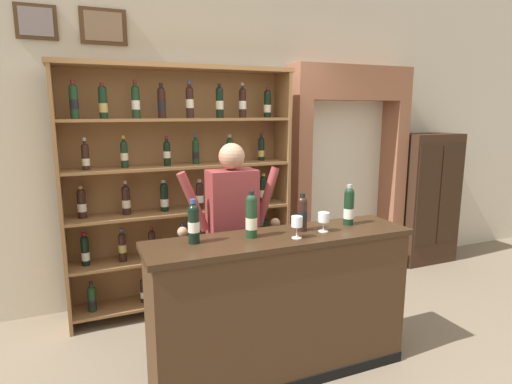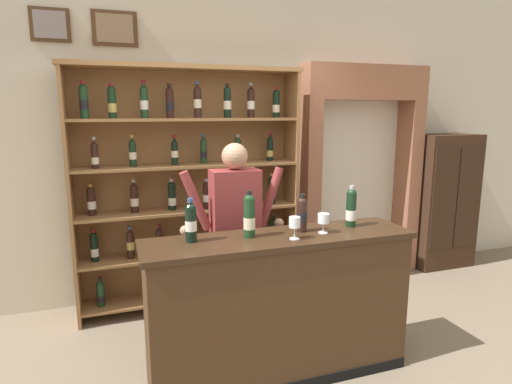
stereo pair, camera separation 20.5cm
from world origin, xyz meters
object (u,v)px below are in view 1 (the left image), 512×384
tasting_bottle_bianco (349,206)px  wine_glass_spare (324,218)px  tasting_bottle_vin_santo (302,213)px  wine_glass_center (297,223)px  tasting_bottle_rosso (194,222)px  tasting_bottle_prosecco (251,216)px  side_cabinet (426,198)px  shopkeeper (232,222)px  tasting_counter (281,306)px  wine_shelf (181,184)px

tasting_bottle_bianco → wine_glass_spare: tasting_bottle_bianco is taller
tasting_bottle_vin_santo → wine_glass_center: 0.19m
wine_glass_center → wine_glass_spare: bearing=14.7°
wine_glass_spare → tasting_bottle_rosso: bearing=173.8°
tasting_bottle_prosecco → tasting_bottle_vin_santo: (0.39, 0.01, -0.02)m
side_cabinet → tasting_bottle_bianco: bearing=-147.2°
tasting_bottle_prosecco → side_cabinet: bearing=25.4°
tasting_bottle_rosso → tasting_bottle_bianco: bearing=-0.4°
side_cabinet → tasting_bottle_vin_santo: (-2.55, -1.39, 0.37)m
tasting_bottle_rosso → wine_glass_center: (0.66, -0.16, -0.03)m
tasting_bottle_prosecco → wine_glass_spare: bearing=-8.3°
wine_glass_spare → tasting_bottle_prosecco: bearing=171.7°
tasting_bottle_rosso → tasting_bottle_prosecco: bearing=-3.4°
tasting_bottle_prosecco → wine_glass_center: 0.31m
wine_glass_spare → tasting_bottle_bianco: bearing=18.3°
tasting_bottle_prosecco → wine_glass_spare: size_ratio=2.29×
tasting_bottle_rosso → wine_glass_center: tasting_bottle_rosso is taller
tasting_bottle_bianco → wine_glass_center: size_ratio=2.02×
tasting_bottle_vin_santo → shopkeeper: bearing=121.9°
tasting_counter → tasting_bottle_prosecco: 0.71m
side_cabinet → shopkeeper: 3.02m
wine_shelf → wine_glass_center: wine_shelf is taller
shopkeeper → tasting_bottle_vin_santo: bearing=-58.1°
wine_shelf → tasting_counter: wine_shelf is taller
side_cabinet → wine_glass_center: size_ratio=10.62×
tasting_counter → tasting_bottle_vin_santo: size_ratio=6.95×
wine_shelf → tasting_bottle_vin_santo: 1.43m
tasting_bottle_prosecco → tasting_bottle_bianco: tasting_bottle_prosecco is taller
tasting_bottle_vin_santo → wine_glass_center: (-0.12, -0.15, -0.03)m
side_cabinet → tasting_bottle_rosso: 3.63m
wine_glass_center → side_cabinet: bearing=29.9°
tasting_bottle_rosso → tasting_bottle_bianco: 1.19m
side_cabinet → tasting_bottle_rosso: bearing=-157.6°
side_cabinet → tasting_bottle_prosecco: side_cabinet is taller
side_cabinet → tasting_bottle_vin_santo: bearing=-151.4°
shopkeeper → tasting_bottle_rosso: bearing=-130.8°
tasting_bottle_vin_santo → tasting_bottle_bianco: (0.40, 0.01, 0.01)m
wine_glass_center → tasting_bottle_bianco: bearing=16.6°
shopkeeper → wine_glass_spare: bearing=-53.4°
tasting_bottle_bianco → wine_glass_center: (-0.52, -0.16, -0.04)m
wine_shelf → side_cabinet: (3.12, 0.08, -0.41)m
shopkeeper → tasting_bottle_prosecco: bearing=-96.1°
tasting_bottle_bianco → wine_glass_spare: 0.29m
wine_shelf → tasting_bottle_bianco: wine_shelf is taller
wine_shelf → tasting_bottle_rosso: size_ratio=7.85×
tasting_counter → tasting_bottle_bianco: size_ratio=6.15×
tasting_bottle_vin_santo → side_cabinet: bearing=28.6°
tasting_bottle_rosso → tasting_bottle_vin_santo: size_ratio=1.07×
wine_glass_spare → tasting_bottle_vin_santo: bearing=146.7°
shopkeeper → tasting_bottle_vin_santo: shopkeeper is taller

